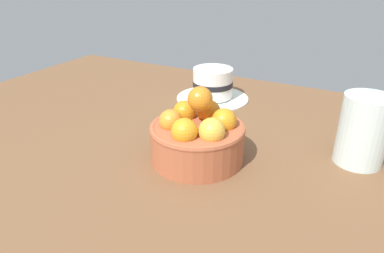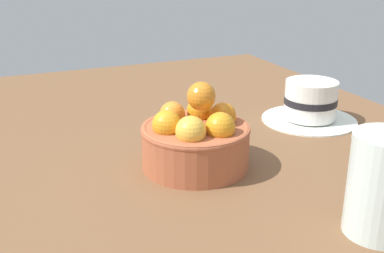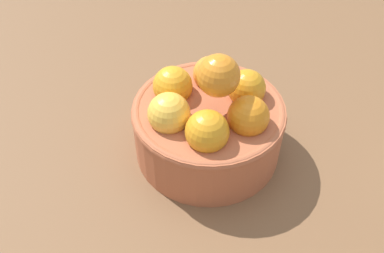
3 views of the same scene
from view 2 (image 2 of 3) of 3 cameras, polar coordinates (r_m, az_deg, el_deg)
The scene contains 4 objects.
ground_plane at distance 67.82cm, azimuth 0.39°, elevation -6.41°, with size 126.74×88.70×4.47cm, color brown.
terracotta_bowl at distance 65.18cm, azimuth 0.44°, elevation -1.42°, with size 14.85×14.85×11.94cm.
coffee_cup at distance 85.76cm, azimuth 13.86°, elevation 2.65°, with size 16.44×16.44×7.15cm.
water_glass at distance 53.39cm, azimuth 21.80°, elevation -6.48°, with size 7.38×7.38×11.04cm, color silver.
Camera 2 is at (55.46, -24.37, 28.28)cm, focal length 44.95 mm.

